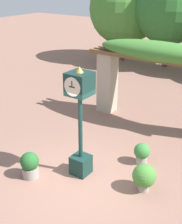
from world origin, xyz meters
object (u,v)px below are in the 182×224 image
potted_plant_near_right (30,165)px  potted_plant_far_left (142,153)px  potted_plant_near_left (144,176)px  pedestal_clock (80,116)px

potted_plant_near_right → potted_plant_far_left: potted_plant_near_right is taller
potted_plant_near_left → potted_plant_far_left: bearing=118.5°
pedestal_clock → potted_plant_near_right: 1.97m
potted_plant_near_left → potted_plant_far_left: potted_plant_near_left is taller
potted_plant_near_right → potted_plant_near_left: bearing=23.5°
pedestal_clock → potted_plant_near_right: (-1.05, -0.93, -1.38)m
pedestal_clock → potted_plant_near_left: size_ratio=4.12×
potted_plant_near_left → potted_plant_far_left: 1.29m
pedestal_clock → potted_plant_near_left: (1.79, 0.30, -1.34)m
potted_plant_near_right → potted_plant_far_left: bearing=46.8°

